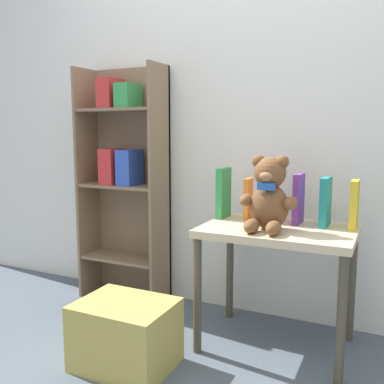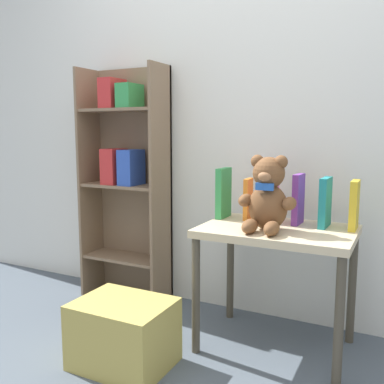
% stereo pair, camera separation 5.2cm
% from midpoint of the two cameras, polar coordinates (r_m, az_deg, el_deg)
% --- Properties ---
extents(wall_back, '(4.80, 0.06, 2.50)m').
position_cam_midpoint_polar(wall_back, '(2.46, 9.03, 12.48)').
color(wall_back, silver).
rests_on(wall_back, ground_plane).
extents(bookshelf_side, '(0.55, 0.24, 1.45)m').
position_cam_midpoint_polar(bookshelf_side, '(2.71, -9.46, 2.64)').
color(bookshelf_side, '#7F664C').
rests_on(bookshelf_side, ground_plane).
extents(display_table, '(0.71, 0.50, 0.60)m').
position_cam_midpoint_polar(display_table, '(2.11, 10.69, -6.87)').
color(display_table, beige).
rests_on(display_table, ground_plane).
extents(teddy_bear, '(0.27, 0.24, 0.35)m').
position_cam_midpoint_polar(teddy_bear, '(1.99, 9.45, -0.55)').
color(teddy_bear, brown).
rests_on(teddy_bear, display_table).
extents(book_standing_green, '(0.04, 0.14, 0.26)m').
position_cam_midpoint_polar(book_standing_green, '(2.27, 3.57, -0.11)').
color(book_standing_green, '#33934C').
rests_on(book_standing_green, display_table).
extents(book_standing_orange, '(0.03, 0.10, 0.21)m').
position_cam_midpoint_polar(book_standing_orange, '(2.23, 6.75, -0.91)').
color(book_standing_orange, orange).
rests_on(book_standing_orange, display_table).
extents(book_standing_pink, '(0.03, 0.14, 0.24)m').
position_cam_midpoint_polar(book_standing_pink, '(2.20, 10.07, -0.70)').
color(book_standing_pink, '#D17093').
rests_on(book_standing_pink, display_table).
extents(book_standing_purple, '(0.04, 0.12, 0.25)m').
position_cam_midpoint_polar(book_standing_purple, '(2.17, 13.34, -0.90)').
color(book_standing_purple, purple).
rests_on(book_standing_purple, display_table).
extents(book_standing_teal, '(0.04, 0.15, 0.24)m').
position_cam_midpoint_polar(book_standing_teal, '(2.14, 16.70, -1.28)').
color(book_standing_teal, teal).
rests_on(book_standing_teal, display_table).
extents(book_standing_yellow, '(0.03, 0.14, 0.23)m').
position_cam_midpoint_polar(book_standing_yellow, '(2.13, 20.18, -1.58)').
color(book_standing_yellow, gold).
rests_on(book_standing_yellow, display_table).
extents(storage_bin, '(0.42, 0.33, 0.30)m').
position_cam_midpoint_polar(storage_bin, '(2.06, -9.60, -18.20)').
color(storage_bin, tan).
rests_on(storage_bin, ground_plane).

